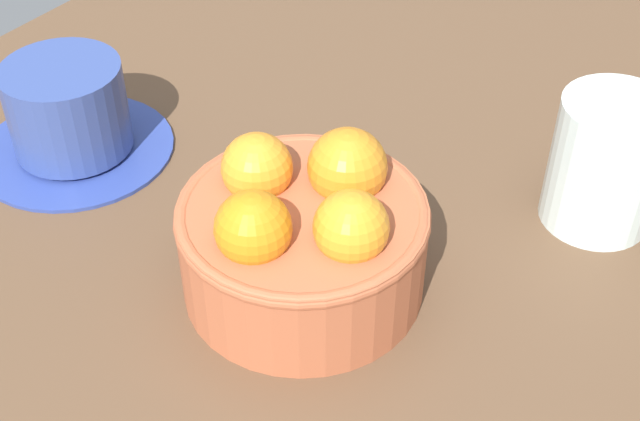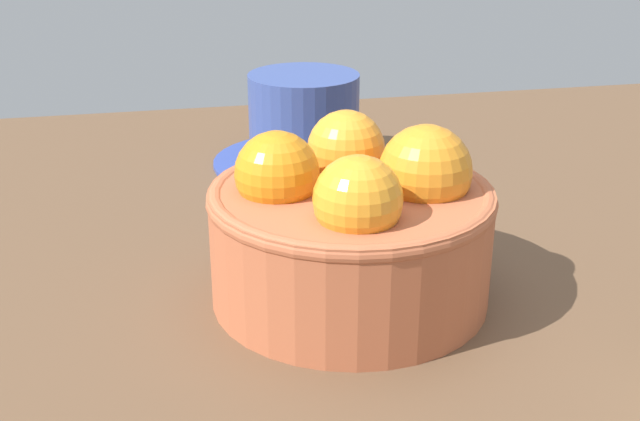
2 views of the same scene
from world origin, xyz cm
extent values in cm
cube|color=brown|center=(0.00, 0.00, -2.10)|extent=(131.85, 81.96, 4.20)
cylinder|color=#AD5938|center=(0.00, 0.00, 3.18)|extent=(15.11, 15.11, 6.35)
torus|color=#AD5938|center=(0.00, 0.00, 5.95)|extent=(15.31, 15.31, 1.00)
sphere|color=orange|center=(-0.64, -3.83, 7.30)|extent=(4.38, 4.38, 4.38)
sphere|color=orange|center=(3.83, -0.64, 7.30)|extent=(4.93, 4.93, 4.93)
sphere|color=orange|center=(0.64, 3.83, 7.30)|extent=(4.42, 4.42, 4.42)
sphere|color=orange|center=(-3.83, 0.64, 7.30)|extent=(4.46, 4.46, 4.46)
cylinder|color=#2D4192|center=(1.75, 22.40, 0.30)|extent=(14.64, 14.64, 0.60)
cylinder|color=#33478C|center=(1.75, 22.40, 3.94)|extent=(8.73, 8.73, 6.69)
cylinder|color=silver|center=(16.85, -12.61, 4.61)|extent=(7.42, 7.42, 9.23)
camera|label=1|loc=(-31.80, -23.26, 40.11)|focal=49.40mm
camera|label=2|loc=(-9.87, -38.79, 21.79)|focal=45.78mm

